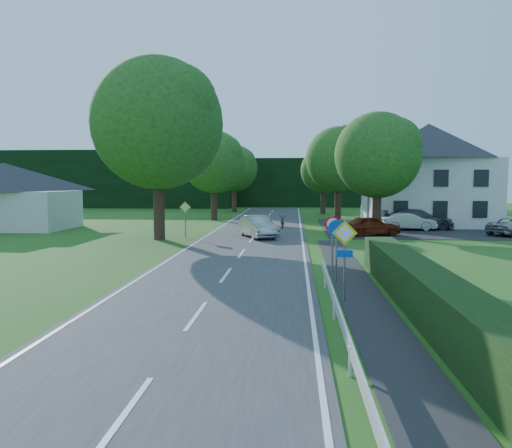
# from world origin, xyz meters

# --- Properties ---
(ground) EXTENTS (160.00, 160.00, 0.00)m
(ground) POSITION_xyz_m (0.00, 0.00, 0.00)
(ground) COLOR #244F16
(ground) RESTS_ON ground
(road) EXTENTS (7.00, 80.00, 0.04)m
(road) POSITION_xyz_m (0.00, 20.00, 0.02)
(road) COLOR #363639
(road) RESTS_ON ground
(footpath) EXTENTS (1.50, 44.00, 0.04)m
(footpath) POSITION_xyz_m (4.95, 2.00, 0.02)
(footpath) COLOR #262629
(footpath) RESTS_ON ground
(parking_pad) EXTENTS (14.00, 16.00, 0.04)m
(parking_pad) POSITION_xyz_m (12.00, 33.00, 0.02)
(parking_pad) COLOR #262629
(parking_pad) RESTS_ON ground
(line_edge_left) EXTENTS (0.12, 80.00, 0.01)m
(line_edge_left) POSITION_xyz_m (-3.25, 20.00, 0.04)
(line_edge_left) COLOR white
(line_edge_left) RESTS_ON road
(line_edge_right) EXTENTS (0.12, 80.00, 0.01)m
(line_edge_right) POSITION_xyz_m (3.25, 20.00, 0.04)
(line_edge_right) COLOR white
(line_edge_right) RESTS_ON road
(line_centre) EXTENTS (0.12, 80.00, 0.01)m
(line_centre) POSITION_xyz_m (0.00, 20.00, 0.04)
(line_centre) COLOR white
(line_centre) RESTS_ON road
(guardrail) EXTENTS (0.12, 26.00, 0.69)m
(guardrail) POSITION_xyz_m (3.85, -1.00, 0.34)
(guardrail) COLOR silver
(guardrail) RESTS_ON ground
(tree_main) EXTENTS (9.40, 9.40, 11.64)m
(tree_main) POSITION_xyz_m (-6.00, 24.00, 5.82)
(tree_main) COLOR #194715
(tree_main) RESTS_ON ground
(tree_left_far) EXTENTS (7.00, 7.00, 8.58)m
(tree_left_far) POSITION_xyz_m (-5.00, 40.00, 4.29)
(tree_left_far) COLOR #194715
(tree_left_far) RESTS_ON ground
(tree_right_far) EXTENTS (7.40, 7.40, 9.09)m
(tree_right_far) POSITION_xyz_m (7.00, 42.00, 4.54)
(tree_right_far) COLOR #194715
(tree_right_far) RESTS_ON ground
(tree_left_back) EXTENTS (6.60, 6.60, 8.07)m
(tree_left_back) POSITION_xyz_m (-4.50, 52.00, 4.04)
(tree_left_back) COLOR #194715
(tree_left_back) RESTS_ON ground
(tree_right_back) EXTENTS (6.20, 6.20, 7.56)m
(tree_right_back) POSITION_xyz_m (6.00, 50.00, 3.78)
(tree_right_back) COLOR #194715
(tree_right_back) RESTS_ON ground
(tree_right_mid) EXTENTS (7.00, 7.00, 8.58)m
(tree_right_mid) POSITION_xyz_m (8.50, 28.00, 4.29)
(tree_right_mid) COLOR #194715
(tree_right_mid) RESTS_ON ground
(treeline_left) EXTENTS (44.00, 6.00, 8.00)m
(treeline_left) POSITION_xyz_m (-28.00, 62.00, 4.00)
(treeline_left) COLOR black
(treeline_left) RESTS_ON ground
(treeline_right) EXTENTS (30.00, 5.00, 7.00)m
(treeline_right) POSITION_xyz_m (8.00, 66.00, 3.50)
(treeline_right) COLOR black
(treeline_right) RESTS_ON ground
(bungalow_left) EXTENTS (11.00, 6.50, 5.20)m
(bungalow_left) POSITION_xyz_m (-20.00, 30.00, 2.71)
(bungalow_left) COLOR beige
(bungalow_left) RESTS_ON ground
(house_white) EXTENTS (10.60, 8.40, 8.60)m
(house_white) POSITION_xyz_m (14.00, 36.00, 4.41)
(house_white) COLOR silver
(house_white) RESTS_ON ground
(streetlight) EXTENTS (2.03, 0.18, 8.00)m
(streetlight) POSITION_xyz_m (8.06, 30.00, 4.46)
(streetlight) COLOR slate
(streetlight) RESTS_ON ground
(sign_priority_right) EXTENTS (0.78, 0.09, 2.59)m
(sign_priority_right) POSITION_xyz_m (4.30, 7.98, 1.80)
(sign_priority_right) COLOR slate
(sign_priority_right) RESTS_ON ground
(sign_roundabout) EXTENTS (0.64, 0.08, 2.37)m
(sign_roundabout) POSITION_xyz_m (4.30, 10.98, 1.67)
(sign_roundabout) COLOR slate
(sign_roundabout) RESTS_ON ground
(sign_speed_limit) EXTENTS (0.64, 0.11, 2.37)m
(sign_speed_limit) POSITION_xyz_m (4.30, 12.97, 1.77)
(sign_speed_limit) COLOR slate
(sign_speed_limit) RESTS_ON ground
(sign_priority_left) EXTENTS (0.78, 0.09, 2.44)m
(sign_priority_left) POSITION_xyz_m (-4.50, 24.98, 1.72)
(sign_priority_left) COLOR slate
(sign_priority_left) RESTS_ON ground
(moving_car) EXTENTS (3.15, 4.64, 1.45)m
(moving_car) POSITION_xyz_m (0.30, 25.33, 0.76)
(moving_car) COLOR #9F9FA3
(moving_car) RESTS_ON road
(motorcycle) EXTENTS (0.78, 1.98, 1.02)m
(motorcycle) POSITION_xyz_m (1.80, 32.17, 0.55)
(motorcycle) COLOR black
(motorcycle) RESTS_ON road
(parked_car_red) EXTENTS (4.22, 2.52, 1.35)m
(parked_car_red) POSITION_xyz_m (8.03, 27.11, 0.71)
(parked_car_red) COLOR #621E0A
(parked_car_red) RESTS_ON parking_pad
(parked_car_silver_a) EXTENTS (4.05, 1.50, 1.32)m
(parked_car_silver_a) POSITION_xyz_m (11.41, 31.00, 0.70)
(parked_car_silver_a) COLOR #B1B1B6
(parked_car_silver_a) RESTS_ON parking_pad
(parked_car_grey) EXTENTS (5.52, 2.53, 1.57)m
(parked_car_grey) POSITION_xyz_m (12.31, 32.00, 0.82)
(parked_car_grey) COLOR #434448
(parked_car_grey) RESTS_ON parking_pad
(parasol) EXTENTS (2.54, 2.58, 2.00)m
(parasol) POSITION_xyz_m (12.32, 35.00, 1.04)
(parasol) COLOR red
(parasol) RESTS_ON parking_pad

